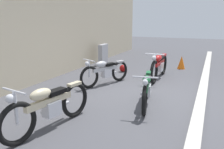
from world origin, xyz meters
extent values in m
plane|color=#47474C|center=(0.00, 0.00, 0.00)|extent=(40.00, 40.00, 0.00)
cube|color=beige|center=(0.00, 3.63, 1.70)|extent=(18.00, 0.30, 3.40)
cube|color=#B7B2A8|center=(0.00, -1.51, 0.06)|extent=(18.00, 0.24, 0.12)
cube|color=#9E9EA3|center=(3.36, 2.96, 0.46)|extent=(0.73, 0.24, 0.92)
sphere|color=maroon|center=(2.23, 1.55, 0.14)|extent=(0.28, 0.28, 0.28)
cone|color=orange|center=(3.75, -0.51, 0.28)|extent=(0.32, 0.32, 0.55)
torus|color=black|center=(-3.59, 1.19, 0.38)|extent=(0.76, 0.22, 0.75)
torus|color=black|center=(-2.21, 0.95, 0.38)|extent=(0.76, 0.22, 0.75)
cube|color=silver|center=(-2.85, 1.06, 0.40)|extent=(0.36, 0.26, 0.29)
cube|color=beige|center=(-2.90, 1.07, 0.56)|extent=(1.06, 0.29, 0.12)
ellipsoid|color=beige|center=(-3.08, 1.10, 0.75)|extent=(0.48, 0.28, 0.21)
cube|color=black|center=(-2.72, 1.04, 0.70)|extent=(0.44, 0.26, 0.08)
cube|color=beige|center=(-2.21, 0.95, 0.73)|extent=(0.35, 0.18, 0.06)
cylinder|color=silver|center=(-3.59, 1.19, 0.66)|extent=(0.06, 0.06, 0.57)
cylinder|color=silver|center=(-3.59, 1.19, 0.95)|extent=(0.14, 0.60, 0.04)
sphere|color=silver|center=(-3.67, 1.20, 0.84)|extent=(0.14, 0.14, 0.14)
cylinder|color=silver|center=(-2.62, 1.15, 0.33)|extent=(0.72, 0.19, 0.06)
torus|color=black|center=(-0.26, 1.68, 0.34)|extent=(0.66, 0.36, 0.69)
torus|color=black|center=(0.90, 1.16, 0.34)|extent=(0.66, 0.36, 0.69)
cube|color=silver|center=(0.36, 1.40, 0.36)|extent=(0.35, 0.30, 0.26)
cube|color=#ADADB2|center=(0.32, 1.42, 0.51)|extent=(0.92, 0.48, 0.11)
ellipsoid|color=#ADADB2|center=(0.16, 1.49, 0.68)|extent=(0.46, 0.34, 0.19)
cube|color=black|center=(0.48, 1.35, 0.64)|extent=(0.41, 0.31, 0.08)
cube|color=#ADADB2|center=(0.90, 1.16, 0.67)|extent=(0.32, 0.23, 0.06)
cylinder|color=silver|center=(-0.26, 1.68, 0.60)|extent=(0.05, 0.05, 0.52)
cylinder|color=silver|center=(-0.26, 1.68, 0.86)|extent=(0.25, 0.51, 0.03)
sphere|color=silver|center=(-0.33, 1.71, 0.77)|extent=(0.13, 0.13, 0.13)
cylinder|color=silver|center=(0.58, 1.43, 0.30)|extent=(0.63, 0.32, 0.06)
torus|color=black|center=(1.03, 0.01, 0.39)|extent=(0.77, 0.11, 0.77)
torus|color=black|center=(2.45, -0.01, 0.39)|extent=(0.77, 0.11, 0.77)
cube|color=silver|center=(1.79, 0.00, 0.41)|extent=(0.34, 0.22, 0.30)
cube|color=#B21919|center=(1.74, 0.00, 0.58)|extent=(1.09, 0.12, 0.13)
ellipsoid|color=#B21919|center=(1.55, 0.00, 0.77)|extent=(0.47, 0.22, 0.21)
cube|color=black|center=(1.93, 0.00, 0.71)|extent=(0.43, 0.20, 0.08)
cube|color=#B21919|center=(2.45, -0.01, 0.75)|extent=(0.34, 0.13, 0.06)
cylinder|color=silver|center=(1.03, 0.01, 0.68)|extent=(0.06, 0.06, 0.58)
cylinder|color=silver|center=(1.03, 0.01, 0.97)|extent=(0.05, 0.61, 0.04)
sphere|color=silver|center=(0.94, 0.01, 0.86)|extent=(0.15, 0.15, 0.15)
cylinder|color=silver|center=(2.01, 0.13, 0.33)|extent=(0.74, 0.07, 0.06)
torus|color=black|center=(-1.55, -0.41, 0.34)|extent=(0.69, 0.22, 0.69)
torus|color=black|center=(-0.31, -0.15, 0.34)|extent=(0.69, 0.22, 0.69)
cube|color=silver|center=(-0.89, -0.27, 0.36)|extent=(0.33, 0.25, 0.26)
cube|color=#145128|center=(-0.93, -0.28, 0.51)|extent=(0.96, 0.29, 0.11)
ellipsoid|color=#145128|center=(-1.10, -0.31, 0.68)|extent=(0.44, 0.27, 0.19)
cube|color=black|center=(-0.77, -0.24, 0.63)|extent=(0.40, 0.24, 0.08)
cube|color=#145128|center=(-0.31, -0.15, 0.66)|extent=(0.32, 0.17, 0.06)
cylinder|color=silver|center=(-1.55, -0.41, 0.60)|extent=(0.05, 0.05, 0.52)
cylinder|color=silver|center=(-1.55, -0.41, 0.86)|extent=(0.14, 0.54, 0.03)
sphere|color=silver|center=(-1.63, -0.42, 0.77)|extent=(0.13, 0.13, 0.13)
cylinder|color=silver|center=(-0.72, -0.12, 0.30)|extent=(0.66, 0.19, 0.06)
camera|label=1|loc=(-6.18, -1.66, 2.07)|focal=37.06mm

